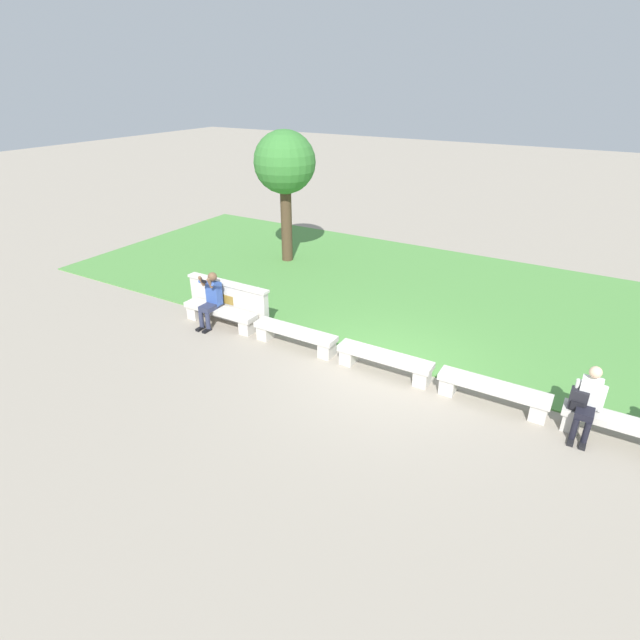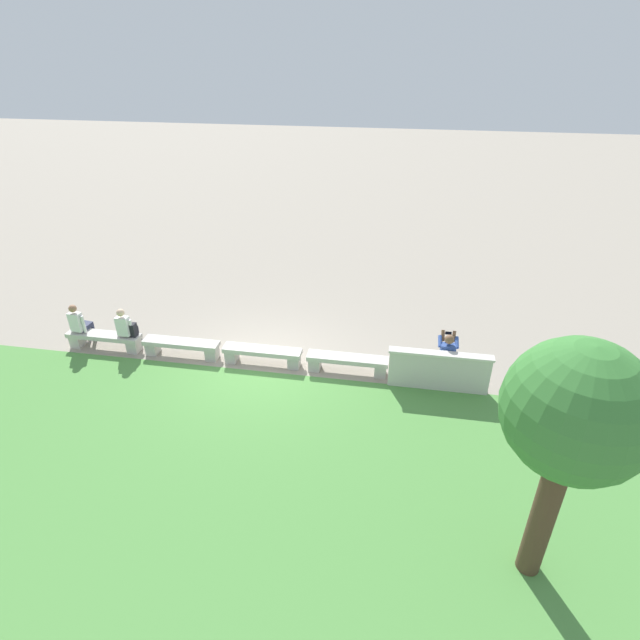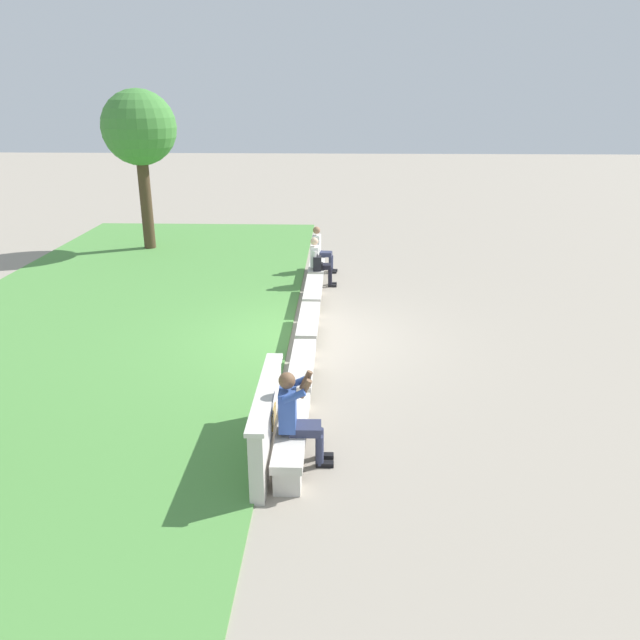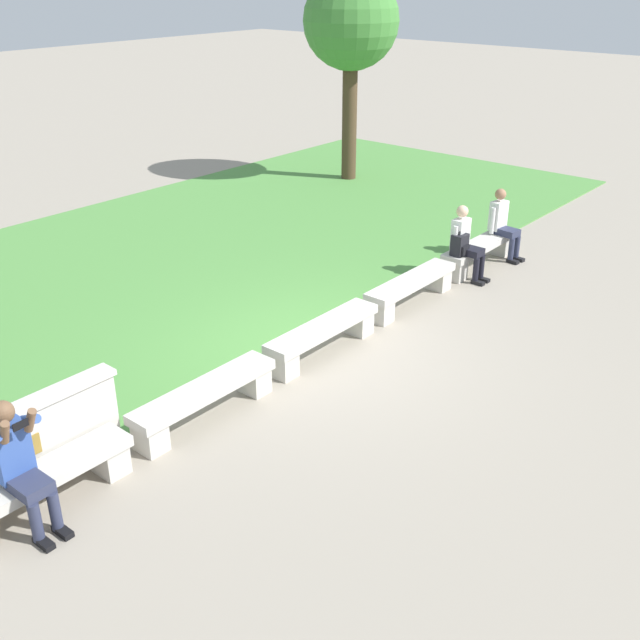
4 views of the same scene
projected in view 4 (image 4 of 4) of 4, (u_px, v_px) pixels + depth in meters
ground_plane at (323, 353)px, 10.37m from camera, size 80.00×80.00×0.00m
grass_strip at (129, 275)px, 12.91m from camera, size 22.62×8.00×0.03m
bench_main at (38, 486)px, 7.26m from camera, size 1.99×0.40×0.45m
bench_near at (205, 397)px, 8.75m from camera, size 1.99×0.40×0.45m
bench_mid at (323, 334)px, 10.24m from camera, size 1.99×0.40×0.45m
bench_far at (411, 287)px, 11.72m from camera, size 1.99×0.40×0.45m
bench_end at (479, 250)px, 13.21m from camera, size 1.99×0.40×0.45m
backrest_wall_with_plaque at (16, 454)px, 7.37m from camera, size 2.35×0.24×1.01m
person_photographer at (18, 460)px, 6.91m from camera, size 0.48×0.73×1.32m
person_distant at (465, 241)px, 12.56m from camera, size 0.48×0.67×1.26m
person_companion at (503, 222)px, 13.47m from camera, size 0.48×0.70×1.26m
backpack at (460, 245)px, 12.50m from camera, size 0.28×0.24×0.43m
tree_left_background at (351, 24)px, 17.14m from camera, size 2.22×2.22×4.81m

